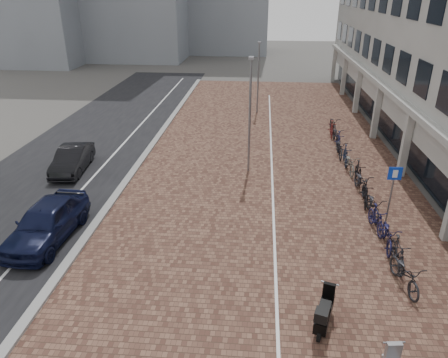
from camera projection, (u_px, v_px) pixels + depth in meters
ground at (207, 295)px, 13.14m from camera, size 140.00×140.00×0.00m
plaza_brick at (268, 157)px, 23.82m from camera, size 14.50×42.00×0.04m
street_asphalt at (84, 151)px, 24.72m from camera, size 8.00×50.00×0.03m
curb at (147, 152)px, 24.37m from camera, size 0.35×42.00×0.14m
lane_line at (116, 152)px, 24.55m from camera, size 0.12×44.00×0.00m
parking_line at (271, 157)px, 23.79m from camera, size 0.10×30.00×0.00m
car_navy at (47, 222)px, 15.77m from camera, size 1.99×4.55×1.52m
car_dark at (72, 159)px, 21.83m from camera, size 1.78×4.03×1.29m
scooter_mid at (324, 311)px, 11.70m from camera, size 0.98×1.73×1.13m
parking_sign at (393, 186)px, 16.37m from camera, size 0.53×0.09×2.56m
lamp_near at (250, 118)px, 20.77m from camera, size 0.12×0.12×5.86m
lamp_far at (258, 79)px, 31.18m from camera, size 0.12×0.12×5.25m
bike_row at (355, 172)px, 20.58m from camera, size 1.13×18.12×1.05m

